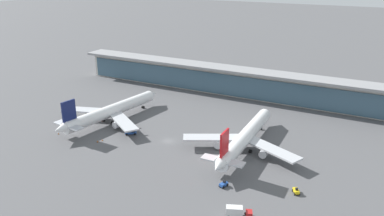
{
  "coord_description": "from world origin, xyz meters",
  "views": [
    {
      "loc": [
        73.67,
        -120.8,
        66.17
      ],
      "look_at": [
        0.0,
        20.52,
        7.32
      ],
      "focal_mm": 36.49,
      "sensor_mm": 36.0,
      "label": 1
    }
  ],
  "objects_px": {
    "service_truck_mid_apron_yellow": "(89,113)",
    "safety_cone_bravo": "(58,133)",
    "service_truck_on_taxiway_blue": "(224,184)",
    "airliner_centre_stand": "(245,138)",
    "service_truck_by_tail_red": "(237,211)",
    "service_truck_near_nose_blue": "(131,133)",
    "safety_cone_charlie": "(98,141)",
    "airliner_left_stand": "(110,111)",
    "safety_cone_alpha": "(102,140)",
    "service_truck_under_wing_yellow": "(296,191)"
  },
  "relations": [
    {
      "from": "airliner_centre_stand",
      "to": "safety_cone_alpha",
      "type": "distance_m",
      "value": 56.42
    },
    {
      "from": "service_truck_under_wing_yellow",
      "to": "service_truck_by_tail_red",
      "type": "bearing_deg",
      "value": -121.24
    },
    {
      "from": "service_truck_mid_apron_yellow",
      "to": "service_truck_on_taxiway_blue",
      "type": "height_order",
      "value": "same"
    },
    {
      "from": "service_truck_near_nose_blue",
      "to": "service_truck_mid_apron_yellow",
      "type": "relative_size",
      "value": 2.01
    },
    {
      "from": "service_truck_under_wing_yellow",
      "to": "safety_cone_bravo",
      "type": "relative_size",
      "value": 4.76
    },
    {
      "from": "airliner_left_stand",
      "to": "airliner_centre_stand",
      "type": "xyz_separation_m",
      "value": [
        62.79,
        1.29,
        0.0
      ]
    },
    {
      "from": "airliner_centre_stand",
      "to": "service_truck_by_tail_red",
      "type": "distance_m",
      "value": 42.71
    },
    {
      "from": "service_truck_near_nose_blue",
      "to": "airliner_left_stand",
      "type": "bearing_deg",
      "value": 156.8
    },
    {
      "from": "airliner_left_stand",
      "to": "service_truck_on_taxiway_blue",
      "type": "height_order",
      "value": "airliner_left_stand"
    },
    {
      "from": "service_truck_near_nose_blue",
      "to": "safety_cone_charlie",
      "type": "height_order",
      "value": "service_truck_near_nose_blue"
    },
    {
      "from": "service_truck_under_wing_yellow",
      "to": "service_truck_by_tail_red",
      "type": "distance_m",
      "value": 22.72
    },
    {
      "from": "service_truck_near_nose_blue",
      "to": "service_truck_under_wing_yellow",
      "type": "relative_size",
      "value": 1.89
    },
    {
      "from": "service_truck_mid_apron_yellow",
      "to": "service_truck_by_tail_red",
      "type": "height_order",
      "value": "service_truck_by_tail_red"
    },
    {
      "from": "service_truck_on_taxiway_blue",
      "to": "safety_cone_bravo",
      "type": "bearing_deg",
      "value": 175.68
    },
    {
      "from": "service_truck_near_nose_blue",
      "to": "safety_cone_alpha",
      "type": "bearing_deg",
      "value": -121.89
    },
    {
      "from": "service_truck_under_wing_yellow",
      "to": "service_truck_mid_apron_yellow",
      "type": "bearing_deg",
      "value": 167.84
    },
    {
      "from": "service_truck_near_nose_blue",
      "to": "service_truck_on_taxiway_blue",
      "type": "distance_m",
      "value": 53.59
    },
    {
      "from": "safety_cone_bravo",
      "to": "airliner_centre_stand",
      "type": "bearing_deg",
      "value": 16.78
    },
    {
      "from": "service_truck_mid_apron_yellow",
      "to": "service_truck_by_tail_red",
      "type": "distance_m",
      "value": 99.16
    },
    {
      "from": "airliner_left_stand",
      "to": "safety_cone_charlie",
      "type": "xyz_separation_m",
      "value": [
        8.97,
        -19.36,
        -4.69
      ]
    },
    {
      "from": "safety_cone_bravo",
      "to": "safety_cone_charlie",
      "type": "distance_m",
      "value": 19.58
    },
    {
      "from": "airliner_centre_stand",
      "to": "safety_cone_charlie",
      "type": "distance_m",
      "value": 57.83
    },
    {
      "from": "airliner_centre_stand",
      "to": "airliner_left_stand",
      "type": "bearing_deg",
      "value": -178.82
    },
    {
      "from": "airliner_centre_stand",
      "to": "safety_cone_charlie",
      "type": "bearing_deg",
      "value": -159.0
    },
    {
      "from": "service_truck_mid_apron_yellow",
      "to": "safety_cone_alpha",
      "type": "xyz_separation_m",
      "value": [
        24.21,
        -19.62,
        -0.56
      ]
    },
    {
      "from": "service_truck_under_wing_yellow",
      "to": "service_truck_by_tail_red",
      "type": "relative_size",
      "value": 0.44
    },
    {
      "from": "service_truck_on_taxiway_blue",
      "to": "service_truck_mid_apron_yellow",
      "type": "bearing_deg",
      "value": 160.41
    },
    {
      "from": "airliner_left_stand",
      "to": "safety_cone_alpha",
      "type": "distance_m",
      "value": 20.63
    },
    {
      "from": "airliner_centre_stand",
      "to": "safety_cone_bravo",
      "type": "distance_m",
      "value": 76.74
    },
    {
      "from": "airliner_centre_stand",
      "to": "service_truck_under_wing_yellow",
      "type": "distance_m",
      "value": 32.78
    },
    {
      "from": "airliner_left_stand",
      "to": "service_truck_mid_apron_yellow",
      "type": "relative_size",
      "value": 19.03
    },
    {
      "from": "airliner_left_stand",
      "to": "service_truck_mid_apron_yellow",
      "type": "height_order",
      "value": "airliner_left_stand"
    },
    {
      "from": "airliner_left_stand",
      "to": "safety_cone_bravo",
      "type": "height_order",
      "value": "airliner_left_stand"
    },
    {
      "from": "airliner_left_stand",
      "to": "service_truck_by_tail_red",
      "type": "height_order",
      "value": "airliner_left_stand"
    },
    {
      "from": "service_truck_mid_apron_yellow",
      "to": "safety_cone_bravo",
      "type": "relative_size",
      "value": 4.48
    },
    {
      "from": "service_truck_mid_apron_yellow",
      "to": "service_truck_on_taxiway_blue",
      "type": "relative_size",
      "value": 0.97
    },
    {
      "from": "airliner_left_stand",
      "to": "safety_cone_charlie",
      "type": "bearing_deg",
      "value": -65.14
    },
    {
      "from": "service_truck_near_nose_blue",
      "to": "safety_cone_charlie",
      "type": "xyz_separation_m",
      "value": [
        -7.38,
        -12.36,
        -0.49
      ]
    },
    {
      "from": "service_truck_mid_apron_yellow",
      "to": "safety_cone_alpha",
      "type": "bearing_deg",
      "value": -39.02
    },
    {
      "from": "airliner_centre_stand",
      "to": "service_truck_under_wing_yellow",
      "type": "bearing_deg",
      "value": -40.58
    },
    {
      "from": "airliner_centre_stand",
      "to": "service_truck_near_nose_blue",
      "type": "height_order",
      "value": "airliner_centre_stand"
    },
    {
      "from": "service_truck_mid_apron_yellow",
      "to": "safety_cone_alpha",
      "type": "height_order",
      "value": "service_truck_mid_apron_yellow"
    },
    {
      "from": "service_truck_under_wing_yellow",
      "to": "safety_cone_bravo",
      "type": "xyz_separation_m",
      "value": [
        -98.04,
        -0.96,
        -0.56
      ]
    },
    {
      "from": "service_truck_on_taxiway_blue",
      "to": "safety_cone_charlie",
      "type": "xyz_separation_m",
      "value": [
        -57.26,
        7.25,
        -0.56
      ]
    },
    {
      "from": "service_truck_on_taxiway_blue",
      "to": "safety_cone_bravo",
      "type": "relative_size",
      "value": 4.63
    },
    {
      "from": "service_truck_mid_apron_yellow",
      "to": "service_truck_on_taxiway_blue",
      "type": "bearing_deg",
      "value": -19.59
    },
    {
      "from": "service_truck_under_wing_yellow",
      "to": "service_truck_on_taxiway_blue",
      "type": "distance_m",
      "value": 22.3
    },
    {
      "from": "service_truck_mid_apron_yellow",
      "to": "safety_cone_bravo",
      "type": "xyz_separation_m",
      "value": [
        3.85,
        -22.91,
        -0.56
      ]
    },
    {
      "from": "service_truck_on_taxiway_blue",
      "to": "service_truck_near_nose_blue",
      "type": "bearing_deg",
      "value": 158.54
    },
    {
      "from": "service_truck_under_wing_yellow",
      "to": "service_truck_on_taxiway_blue",
      "type": "height_order",
      "value": "same"
    }
  ]
}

